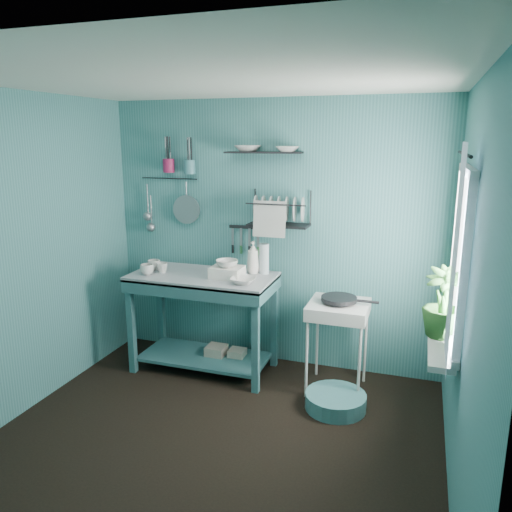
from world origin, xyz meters
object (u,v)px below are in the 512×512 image
(utensil_cup_magenta, at_px, (169,166))
(mug_mid, at_px, (162,268))
(colander, at_px, (186,210))
(water_bottle, at_px, (264,259))
(frying_pan, at_px, (339,299))
(storage_tin_small, at_px, (237,359))
(potted_plant, at_px, (443,302))
(mug_right, at_px, (154,265))
(storage_tin_large, at_px, (216,357))
(mug_left, at_px, (147,269))
(soap_bottle, at_px, (253,257))
(hotplate_stand, at_px, (337,347))
(utensil_cup_teal, at_px, (190,167))
(wash_tub, at_px, (227,272))
(dish_rack, at_px, (279,208))
(floor_basin, at_px, (336,401))
(work_counter, at_px, (204,322))

(utensil_cup_magenta, bearing_deg, mug_mid, -75.08)
(utensil_cup_magenta, bearing_deg, colander, 10.68)
(utensil_cup_magenta, xyz_separation_m, colander, (0.16, 0.03, -0.42))
(mug_mid, distance_m, water_bottle, 0.95)
(frying_pan, bearing_deg, storage_tin_small, 175.10)
(potted_plant, height_order, storage_tin_small, potted_plant)
(mug_mid, xyz_separation_m, storage_tin_small, (0.68, 0.14, -0.88))
(mug_right, relative_size, storage_tin_large, 0.56)
(mug_left, distance_m, storage_tin_small, 1.20)
(soap_bottle, bearing_deg, utensil_cup_magenta, 171.12)
(water_bottle, xyz_separation_m, storage_tin_small, (-0.22, -0.14, -0.97))
(frying_pan, height_order, colander, colander)
(mug_mid, relative_size, hotplate_stand, 0.13)
(mug_mid, bearing_deg, storage_tin_large, 12.91)
(soap_bottle, xyz_separation_m, utensil_cup_teal, (-0.69, 0.14, 0.80))
(storage_tin_small, bearing_deg, soap_bottle, 45.00)
(wash_tub, distance_m, colander, 0.85)
(mug_mid, distance_m, storage_tin_small, 1.12)
(hotplate_stand, height_order, utensil_cup_teal, utensil_cup_teal)
(soap_bottle, relative_size, utensil_cup_teal, 2.30)
(dish_rack, bearing_deg, floor_basin, -48.48)
(work_counter, relative_size, mug_left, 10.66)
(mug_mid, bearing_deg, hotplate_stand, 2.04)
(work_counter, xyz_separation_m, water_bottle, (0.52, 0.22, 0.60))
(mug_right, relative_size, floor_basin, 0.25)
(hotplate_stand, bearing_deg, mug_right, 168.05)
(hotplate_stand, xyz_separation_m, colander, (-1.58, 0.37, 1.07))
(floor_basin, bearing_deg, potted_plant, -19.75)
(mug_left, distance_m, potted_plant, 2.56)
(mug_mid, relative_size, soap_bottle, 0.33)
(utensil_cup_magenta, relative_size, colander, 0.46)
(soap_bottle, bearing_deg, utensil_cup_teal, 168.32)
(mug_left, height_order, soap_bottle, soap_bottle)
(soap_bottle, bearing_deg, frying_pan, -13.61)
(frying_pan, relative_size, dish_rack, 0.55)
(mug_left, bearing_deg, colander, 74.05)
(mug_left, bearing_deg, storage_tin_small, 17.10)
(wash_tub, bearing_deg, potted_plant, -17.73)
(utensil_cup_magenta, distance_m, utensil_cup_teal, 0.22)
(work_counter, xyz_separation_m, utensil_cup_teal, (-0.27, 0.34, 1.41))
(utensil_cup_teal, relative_size, colander, 0.46)
(work_counter, height_order, dish_rack, dish_rack)
(utensil_cup_teal, bearing_deg, wash_tub, -35.06)
(frying_pan, bearing_deg, utensil_cup_magenta, 168.83)
(utensil_cup_teal, xyz_separation_m, floor_basin, (1.57, -0.67, -1.81))
(mug_right, bearing_deg, dish_rack, 14.40)
(colander, bearing_deg, storage_tin_large, -36.93)
(frying_pan, xyz_separation_m, floor_basin, (0.06, -0.33, -0.76))
(frying_pan, height_order, storage_tin_large, frying_pan)
(hotplate_stand, relative_size, potted_plant, 1.64)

